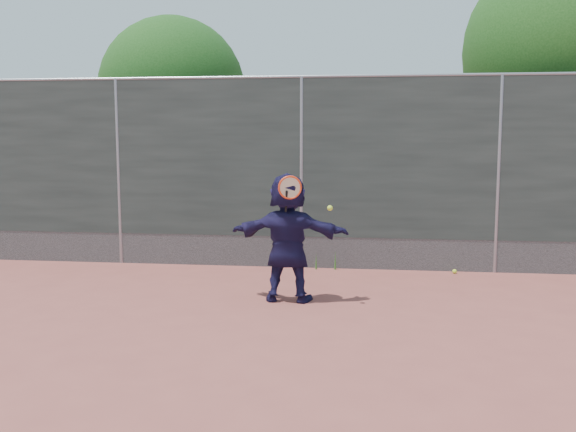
# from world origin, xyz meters

# --- Properties ---
(ground) EXTENTS (80.00, 80.00, 0.00)m
(ground) POSITION_xyz_m (0.00, 0.00, 0.00)
(ground) COLOR #9E4C42
(ground) RESTS_ON ground
(player) EXTENTS (1.54, 0.55, 1.63)m
(player) POSITION_xyz_m (0.05, 1.41, 0.82)
(player) COLOR #1A163D
(player) RESTS_ON ground
(ball_ground) EXTENTS (0.07, 0.07, 0.07)m
(ball_ground) POSITION_xyz_m (2.38, 3.33, 0.03)
(ball_ground) COLOR #CEF035
(ball_ground) RESTS_ON ground
(fence) EXTENTS (20.00, 0.06, 3.03)m
(fence) POSITION_xyz_m (-0.00, 3.50, 1.58)
(fence) COLOR #38423D
(fence) RESTS_ON ground
(swing_action) EXTENTS (0.67, 0.14, 0.51)m
(swing_action) POSITION_xyz_m (0.15, 1.21, 1.42)
(swing_action) COLOR #F23E16
(swing_action) RESTS_ON ground
(tree_right) EXTENTS (3.78, 3.60, 5.39)m
(tree_right) POSITION_xyz_m (4.68, 5.75, 3.49)
(tree_right) COLOR #382314
(tree_right) RESTS_ON ground
(tree_left) EXTENTS (3.15, 3.00, 4.53)m
(tree_left) POSITION_xyz_m (-2.85, 6.55, 2.94)
(tree_left) COLOR #382314
(tree_left) RESTS_ON ground
(weed_clump) EXTENTS (0.68, 0.07, 0.30)m
(weed_clump) POSITION_xyz_m (0.29, 3.38, 0.13)
(weed_clump) COLOR #387226
(weed_clump) RESTS_ON ground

